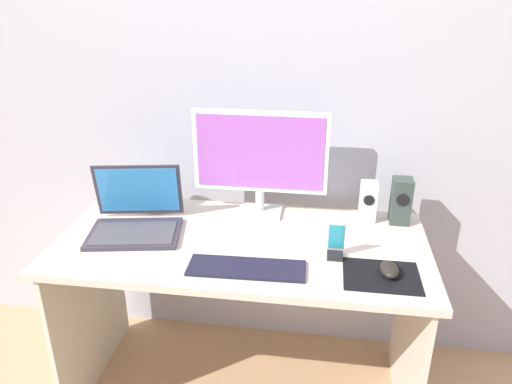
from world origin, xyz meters
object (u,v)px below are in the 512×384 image
speaker_near_monitor (368,201)px  phone_in_dock (336,245)px  speaker_right (401,201)px  monitor (260,158)px  fishbowl (157,191)px  keyboard_external (247,268)px  laptop (136,218)px  mouse (389,270)px

speaker_near_monitor → phone_in_dock: size_ratio=1.19×
speaker_right → speaker_near_monitor: 0.13m
monitor → fishbowl: 0.47m
phone_in_dock → speaker_right: bearing=50.7°
fishbowl → phone_in_dock: fishbowl is taller
speaker_right → fishbowl: 1.00m
speaker_near_monitor → phone_in_dock: speaker_near_monitor is taller
monitor → keyboard_external: 0.50m
laptop → phone_in_dock: (0.77, -0.09, -0.00)m
fishbowl → phone_in_dock: bearing=-22.1°
laptop → phone_in_dock: bearing=-6.9°
mouse → speaker_near_monitor: bearing=91.1°
fishbowl → monitor: bearing=1.6°
speaker_right → fishbowl: speaker_right is taller
laptop → keyboard_external: laptop is taller
keyboard_external → mouse: mouse is taller
mouse → speaker_right: bearing=73.2°
fishbowl → mouse: bearing=-23.2°
speaker_near_monitor → laptop: laptop is taller
speaker_near_monitor → fishbowl: (-0.88, -0.01, -0.01)m
monitor → laptop: bearing=-153.8°
speaker_right → phone_in_dock: size_ratio=1.34×
monitor → phone_in_dock: (0.31, -0.32, -0.20)m
speaker_near_monitor → fishbowl: 0.88m
speaker_right → speaker_near_monitor: bearing=180.0°
keyboard_external → mouse: (0.47, 0.03, 0.02)m
phone_in_dock → fishbowl: bearing=157.9°
monitor → speaker_right: bearing=-0.5°
monitor → speaker_near_monitor: (0.44, -0.00, -0.16)m
laptop → phone_in_dock: 0.77m
speaker_near_monitor → mouse: bearing=-83.0°
monitor → laptop: monitor is taller
laptop → speaker_near_monitor: bearing=13.8°
speaker_near_monitor → laptop: 0.92m
keyboard_external → speaker_right: bearing=36.7°
speaker_right → mouse: bearing=-100.9°
speaker_near_monitor → speaker_right: bearing=-0.0°
speaker_right → mouse: size_ratio=1.87×
laptop → mouse: size_ratio=3.87×
speaker_right → mouse: 0.42m
monitor → speaker_right: size_ratio=2.92×
fishbowl → phone_in_dock: (0.75, -0.30, -0.03)m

